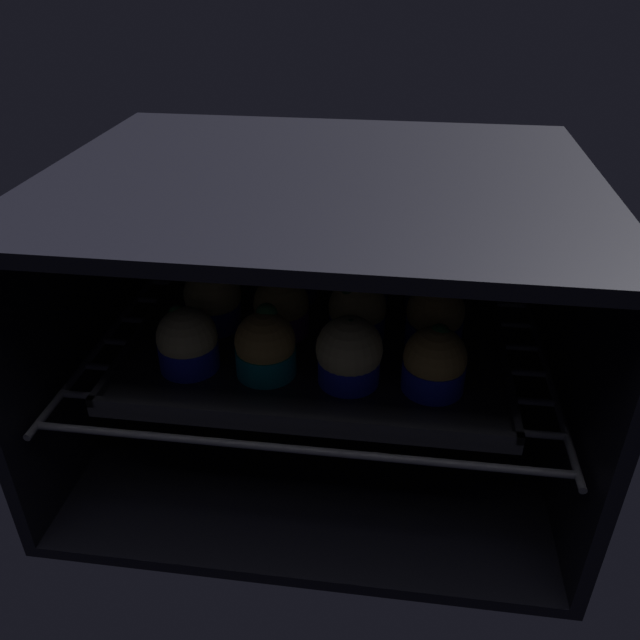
{
  "coord_description": "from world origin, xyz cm",
  "views": [
    {
      "loc": [
        8.74,
        -43.34,
        56.62
      ],
      "look_at": [
        0.0,
        22.11,
        17.1
      ],
      "focal_mm": 35.65,
      "sensor_mm": 36.0,
      "label": 1
    }
  ],
  "objects_px": {
    "muffin_row1_col0": "(213,299)",
    "muffin_row1_col3": "(435,317)",
    "muffin_row1_col1": "(281,309)",
    "muffin_row2_col3": "(431,283)",
    "muffin_row0_col1": "(265,347)",
    "baking_tray": "(320,337)",
    "muffin_row0_col0": "(188,342)",
    "muffin_row2_col1": "(293,275)",
    "muffin_row1_col2": "(357,312)",
    "muffin_row2_col2": "(364,278)",
    "muffin_row0_col3": "(434,363)",
    "muffin_row2_col0": "(228,269)",
    "muffin_row0_col2": "(349,354)"
  },
  "relations": [
    {
      "from": "muffin_row0_col0",
      "to": "muffin_row0_col2",
      "type": "xyz_separation_m",
      "value": [
        0.18,
        -0.0,
        0.0
      ]
    },
    {
      "from": "muffin_row0_col3",
      "to": "muffin_row2_col3",
      "type": "xyz_separation_m",
      "value": [
        -0.0,
        0.18,
        0.0
      ]
    },
    {
      "from": "muffin_row1_col0",
      "to": "muffin_row2_col0",
      "type": "relative_size",
      "value": 1.04
    },
    {
      "from": "muffin_row2_col3",
      "to": "muffin_row0_col1",
      "type": "bearing_deg",
      "value": -136.24
    },
    {
      "from": "muffin_row2_col1",
      "to": "muffin_row2_col2",
      "type": "bearing_deg",
      "value": 1.2
    },
    {
      "from": "muffin_row2_col0",
      "to": "muffin_row2_col3",
      "type": "xyz_separation_m",
      "value": [
        0.27,
        -0.01,
        0.0
      ]
    },
    {
      "from": "baking_tray",
      "to": "muffin_row2_col0",
      "type": "relative_size",
      "value": 5.78
    },
    {
      "from": "muffin_row0_col2",
      "to": "muffin_row0_col3",
      "type": "height_order",
      "value": "muffin_row0_col2"
    },
    {
      "from": "muffin_row0_col1",
      "to": "baking_tray",
      "type": "bearing_deg",
      "value": 61.26
    },
    {
      "from": "muffin_row2_col1",
      "to": "muffin_row1_col3",
      "type": "bearing_deg",
      "value": -26.21
    },
    {
      "from": "muffin_row0_col1",
      "to": "muffin_row0_col3",
      "type": "xyz_separation_m",
      "value": [
        0.18,
        -0.0,
        -0.0
      ]
    },
    {
      "from": "muffin_row0_col0",
      "to": "muffin_row0_col3",
      "type": "height_order",
      "value": "muffin_row0_col3"
    },
    {
      "from": "muffin_row1_col1",
      "to": "muffin_row2_col3",
      "type": "height_order",
      "value": "muffin_row2_col3"
    },
    {
      "from": "baking_tray",
      "to": "muffin_row2_col2",
      "type": "bearing_deg",
      "value": 62.79
    },
    {
      "from": "muffin_row0_col0",
      "to": "muffin_row1_col0",
      "type": "distance_m",
      "value": 0.09
    },
    {
      "from": "muffin_row0_col3",
      "to": "muffin_row2_col3",
      "type": "bearing_deg",
      "value": 90.14
    },
    {
      "from": "baking_tray",
      "to": "muffin_row1_col0",
      "type": "xyz_separation_m",
      "value": [
        -0.13,
        0.0,
        0.04
      ]
    },
    {
      "from": "muffin_row1_col1",
      "to": "muffin_row1_col3",
      "type": "relative_size",
      "value": 0.9
    },
    {
      "from": "muffin_row0_col0",
      "to": "muffin_row2_col1",
      "type": "distance_m",
      "value": 0.2
    },
    {
      "from": "muffin_row1_col0",
      "to": "muffin_row2_col1",
      "type": "xyz_separation_m",
      "value": [
        0.08,
        0.08,
        -0.0
      ]
    },
    {
      "from": "muffin_row1_col1",
      "to": "muffin_row1_col2",
      "type": "xyz_separation_m",
      "value": [
        0.09,
        0.0,
        0.0
      ]
    },
    {
      "from": "muffin_row1_col3",
      "to": "muffin_row2_col0",
      "type": "relative_size",
      "value": 1.06
    },
    {
      "from": "muffin_row1_col0",
      "to": "muffin_row2_col0",
      "type": "bearing_deg",
      "value": 92.87
    },
    {
      "from": "muffin_row1_col1",
      "to": "muffin_row2_col0",
      "type": "distance_m",
      "value": 0.13
    },
    {
      "from": "muffin_row1_col1",
      "to": "muffin_row2_col1",
      "type": "distance_m",
      "value": 0.09
    },
    {
      "from": "muffin_row0_col2",
      "to": "muffin_row1_col1",
      "type": "distance_m",
      "value": 0.13
    },
    {
      "from": "baking_tray",
      "to": "muffin_row2_col3",
      "type": "distance_m",
      "value": 0.16
    },
    {
      "from": "muffin_row0_col0",
      "to": "muffin_row0_col1",
      "type": "height_order",
      "value": "muffin_row0_col1"
    },
    {
      "from": "muffin_row1_col0",
      "to": "muffin_row1_col3",
      "type": "height_order",
      "value": "muffin_row1_col3"
    },
    {
      "from": "muffin_row1_col0",
      "to": "muffin_row2_col0",
      "type": "height_order",
      "value": "muffin_row1_col0"
    },
    {
      "from": "muffin_row2_col0",
      "to": "muffin_row2_col3",
      "type": "height_order",
      "value": "same"
    },
    {
      "from": "muffin_row0_col1",
      "to": "muffin_row2_col3",
      "type": "distance_m",
      "value": 0.25
    },
    {
      "from": "muffin_row0_col2",
      "to": "muffin_row2_col0",
      "type": "xyz_separation_m",
      "value": [
        -0.18,
        0.18,
        -0.0
      ]
    },
    {
      "from": "muffin_row2_col2",
      "to": "muffin_row0_col3",
      "type": "bearing_deg",
      "value": -64.16
    },
    {
      "from": "muffin_row1_col1",
      "to": "muffin_row2_col2",
      "type": "distance_m",
      "value": 0.13
    },
    {
      "from": "baking_tray",
      "to": "muffin_row2_col0",
      "type": "height_order",
      "value": "muffin_row2_col0"
    },
    {
      "from": "muffin_row2_col3",
      "to": "muffin_row2_col2",
      "type": "bearing_deg",
      "value": 178.0
    },
    {
      "from": "muffin_row1_col2",
      "to": "muffin_row2_col2",
      "type": "distance_m",
      "value": 0.09
    },
    {
      "from": "baking_tray",
      "to": "muffin_row0_col3",
      "type": "distance_m",
      "value": 0.17
    },
    {
      "from": "muffin_row1_col1",
      "to": "muffin_row2_col0",
      "type": "height_order",
      "value": "muffin_row2_col0"
    },
    {
      "from": "baking_tray",
      "to": "muffin_row2_col2",
      "type": "distance_m",
      "value": 0.11
    },
    {
      "from": "muffin_row1_col1",
      "to": "muffin_row1_col2",
      "type": "bearing_deg",
      "value": 0.9
    },
    {
      "from": "muffin_row2_col0",
      "to": "muffin_row0_col3",
      "type": "bearing_deg",
      "value": -34.34
    },
    {
      "from": "baking_tray",
      "to": "muffin_row2_col3",
      "type": "bearing_deg",
      "value": 32.81
    },
    {
      "from": "baking_tray",
      "to": "muffin_row0_col3",
      "type": "relative_size",
      "value": 5.78
    },
    {
      "from": "muffin_row1_col3",
      "to": "muffin_row0_col1",
      "type": "bearing_deg",
      "value": -155.38
    },
    {
      "from": "muffin_row0_col3",
      "to": "muffin_row1_col1",
      "type": "bearing_deg",
      "value": 153.05
    },
    {
      "from": "muffin_row0_col1",
      "to": "muffin_row2_col3",
      "type": "height_order",
      "value": "muffin_row0_col1"
    },
    {
      "from": "muffin_row0_col0",
      "to": "muffin_row1_col3",
      "type": "xyz_separation_m",
      "value": [
        0.27,
        0.09,
        0.0
      ]
    },
    {
      "from": "muffin_row0_col2",
      "to": "muffin_row0_col3",
      "type": "relative_size",
      "value": 1.02
    }
  ]
}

